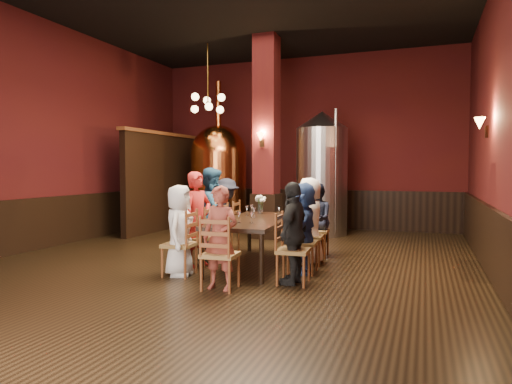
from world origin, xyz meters
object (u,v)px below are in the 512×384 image
(dining_table, at_px, (254,223))
(steel_vessel, at_px, (322,173))
(person_1, at_px, (198,219))
(person_2, at_px, (213,213))
(person_0, at_px, (179,230))
(copper_kettle, at_px, (219,176))
(rose_vase, at_px, (260,201))

(dining_table, relative_size, steel_vessel, 0.85)
(person_1, xyz_separation_m, person_2, (-0.05, 0.66, 0.03))
(steel_vessel, bearing_deg, person_0, -102.43)
(copper_kettle, bearing_deg, rose_vase, -53.22)
(person_1, bearing_deg, steel_vessel, 1.84)
(person_0, xyz_separation_m, rose_vase, (0.57, 1.93, 0.31))
(person_1, height_order, steel_vessel, steel_vessel)
(copper_kettle, bearing_deg, dining_table, -57.67)
(person_0, bearing_deg, copper_kettle, 6.51)
(person_0, relative_size, person_2, 0.84)
(person_0, distance_m, steel_vessel, 5.00)
(dining_table, height_order, person_2, person_2)
(person_0, bearing_deg, steel_vessel, -24.50)
(copper_kettle, distance_m, rose_vase, 3.71)
(person_1, xyz_separation_m, copper_kettle, (-1.60, 4.21, 0.62))
(person_0, distance_m, person_1, 0.68)
(dining_table, xyz_separation_m, copper_kettle, (-2.42, 3.82, 0.69))
(person_1, distance_m, copper_kettle, 4.55)
(dining_table, distance_m, copper_kettle, 4.58)
(dining_table, bearing_deg, copper_kettle, 118.34)
(rose_vase, bearing_deg, person_0, -106.36)
(person_0, distance_m, person_2, 1.34)
(person_0, bearing_deg, dining_table, -48.45)
(person_2, bearing_deg, person_1, 172.36)
(person_2, bearing_deg, rose_vase, -59.23)
(person_1, bearing_deg, person_0, -159.22)
(person_0, distance_m, rose_vase, 2.03)
(steel_vessel, height_order, rose_vase, steel_vessel)
(person_2, relative_size, steel_vessel, 0.54)
(rose_vase, bearing_deg, copper_kettle, 126.78)
(person_1, xyz_separation_m, steel_vessel, (1.11, 4.15, 0.69))
(person_1, height_order, copper_kettle, copper_kettle)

